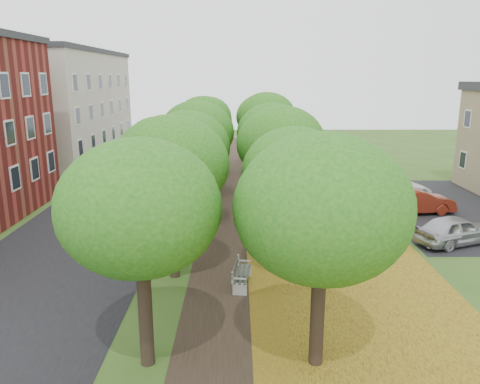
{
  "coord_description": "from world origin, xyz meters",
  "views": [
    {
      "loc": [
        0.37,
        -11.82,
        7.99
      ],
      "look_at": [
        0.49,
        10.27,
        2.5
      ],
      "focal_mm": 35.0,
      "sensor_mm": 36.0,
      "label": 1
    }
  ],
  "objects_px": {
    "car_silver": "(456,230)",
    "car_grey": "(416,198)",
    "car_white": "(397,188)",
    "bench": "(241,274)",
    "car_red": "(416,201)"
  },
  "relations": [
    {
      "from": "bench",
      "to": "car_red",
      "type": "relative_size",
      "value": 0.44
    },
    {
      "from": "car_grey",
      "to": "car_red",
      "type": "bearing_deg",
      "value": 174.89
    },
    {
      "from": "car_red",
      "to": "car_white",
      "type": "bearing_deg",
      "value": -9.77
    },
    {
      "from": "car_red",
      "to": "bench",
      "type": "bearing_deg",
      "value": 126.17
    },
    {
      "from": "car_silver",
      "to": "car_grey",
      "type": "xyz_separation_m",
      "value": [
        0.46,
        6.41,
        -0.09
      ]
    },
    {
      "from": "car_silver",
      "to": "car_white",
      "type": "xyz_separation_m",
      "value": [
        0.18,
        9.15,
        -0.08
      ]
    },
    {
      "from": "car_silver",
      "to": "car_red",
      "type": "bearing_deg",
      "value": -21.82
    },
    {
      "from": "car_grey",
      "to": "car_white",
      "type": "xyz_separation_m",
      "value": [
        -0.28,
        2.74,
        0.01
      ]
    },
    {
      "from": "bench",
      "to": "car_silver",
      "type": "xyz_separation_m",
      "value": [
        10.5,
        4.6,
        0.24
      ]
    },
    {
      "from": "car_red",
      "to": "car_white",
      "type": "relative_size",
      "value": 1.0
    },
    {
      "from": "car_red",
      "to": "car_grey",
      "type": "distance_m",
      "value": 1.2
    },
    {
      "from": "car_silver",
      "to": "car_red",
      "type": "height_order",
      "value": "car_red"
    },
    {
      "from": "car_grey",
      "to": "bench",
      "type": "bearing_deg",
      "value": 152.58
    },
    {
      "from": "car_silver",
      "to": "car_red",
      "type": "distance_m",
      "value": 5.3
    },
    {
      "from": "bench",
      "to": "car_silver",
      "type": "distance_m",
      "value": 11.47
    }
  ]
}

